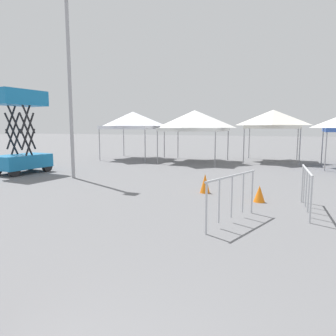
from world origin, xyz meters
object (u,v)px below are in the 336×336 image
object	(u,v)px
light_pole_near_lift	(69,73)
traffic_cone_lot_center	(205,183)
crowd_barrier_near_person	(307,182)
scissor_lift	(21,148)
traffic_cone_near_barrier	(259,194)
canopy_tent_far_left	(195,121)
crowd_barrier_by_lift	(232,189)
canopy_tent_far_right	(273,119)
canopy_tent_behind_center	(133,120)

from	to	relation	value
light_pole_near_lift	traffic_cone_lot_center	bearing A→B (deg)	-8.39
light_pole_near_lift	crowd_barrier_near_person	xyz separation A→B (m)	(8.70, -2.09, -3.46)
scissor_lift	traffic_cone_lot_center	xyz separation A→B (m)	(8.80, -1.10, -0.84)
light_pole_near_lift	traffic_cone_near_barrier	world-z (taller)	light_pole_near_lift
light_pole_near_lift	canopy_tent_far_left	bearing A→B (deg)	67.80
light_pole_near_lift	crowd_barrier_by_lift	world-z (taller)	light_pole_near_lift
traffic_cone_lot_center	traffic_cone_near_barrier	size ratio (longest dim) A/B	1.29
canopy_tent_far_right	scissor_lift	world-z (taller)	scissor_lift
canopy_tent_far_left	scissor_lift	bearing A→B (deg)	-130.01
canopy_tent_behind_center	light_pole_near_lift	size ratio (longest dim) A/B	0.45
canopy_tent_behind_center	canopy_tent_far_right	distance (m)	8.67
canopy_tent_far_left	crowd_barrier_near_person	world-z (taller)	canopy_tent_far_left
traffic_cone_lot_center	scissor_lift	bearing A→B (deg)	172.89
canopy_tent_far_left	crowd_barrier_by_lift	size ratio (longest dim) A/B	1.80
traffic_cone_near_barrier	crowd_barrier_near_person	bearing A→B (deg)	-27.47
canopy_tent_far_right	crowd_barrier_by_lift	xyz separation A→B (m)	(-0.23, -12.99, -1.79)
canopy_tent_far_right	crowd_barrier_by_lift	size ratio (longest dim) A/B	1.59
crowd_barrier_by_lift	canopy_tent_behind_center	bearing A→B (deg)	126.27
canopy_tent_behind_center	traffic_cone_near_barrier	xyz separation A→B (m)	(8.68, -9.07, -2.26)
crowd_barrier_near_person	traffic_cone_near_barrier	distance (m)	1.41
scissor_lift	traffic_cone_lot_center	size ratio (longest dim) A/B	6.07
crowd_barrier_near_person	traffic_cone_near_barrier	size ratio (longest dim) A/B	4.45
canopy_tent_behind_center	light_pole_near_lift	xyz separation A→B (m)	(1.15, -7.59, 1.71)
canopy_tent_behind_center	scissor_lift	xyz separation A→B (m)	(-1.85, -7.35, -1.35)
light_pole_near_lift	crowd_barrier_near_person	bearing A→B (deg)	-13.50
traffic_cone_near_barrier	light_pole_near_lift	bearing A→B (deg)	168.86
scissor_lift	traffic_cone_near_barrier	world-z (taller)	scissor_lift
light_pole_near_lift	traffic_cone_lot_center	distance (m)	7.05
light_pole_near_lift	crowd_barrier_by_lift	size ratio (longest dim) A/B	3.67
canopy_tent_far_right	crowd_barrier_near_person	distance (m)	11.62
scissor_lift	light_pole_near_lift	xyz separation A→B (m)	(3.00, -0.24, 3.07)
canopy_tent_behind_center	canopy_tent_far_right	bearing A→B (deg)	11.48
scissor_lift	crowd_barrier_by_lift	size ratio (longest dim) A/B	1.86
canopy_tent_behind_center	crowd_barrier_by_lift	bearing A→B (deg)	-53.73
canopy_tent_far_left	light_pole_near_lift	distance (m)	8.21
canopy_tent_far_left	crowd_barrier_near_person	size ratio (longest dim) A/B	1.71
traffic_cone_lot_center	traffic_cone_near_barrier	world-z (taller)	traffic_cone_lot_center
crowd_barrier_by_lift	traffic_cone_lot_center	xyz separation A→B (m)	(-1.32, 2.82, -0.45)
traffic_cone_lot_center	canopy_tent_far_right	bearing A→B (deg)	81.35
traffic_cone_lot_center	traffic_cone_near_barrier	distance (m)	1.85
canopy_tent_behind_center	traffic_cone_lot_center	size ratio (longest dim) A/B	5.41
traffic_cone_lot_center	canopy_tent_far_left	bearing A→B (deg)	108.49
crowd_barrier_by_lift	traffic_cone_lot_center	bearing A→B (deg)	115.05
canopy_tent_behind_center	crowd_barrier_near_person	xyz separation A→B (m)	(9.85, -9.68, -1.74)
canopy_tent_far_left	crowd_barrier_by_lift	bearing A→B (deg)	-69.79
canopy_tent_far_right	light_pole_near_lift	world-z (taller)	light_pole_near_lift
light_pole_near_lift	traffic_cone_near_barrier	xyz separation A→B (m)	(7.54, -1.48, -3.97)
canopy_tent_behind_center	crowd_barrier_by_lift	size ratio (longest dim) A/B	1.66
canopy_tent_behind_center	crowd_barrier_near_person	distance (m)	13.92
scissor_lift	crowd_barrier_by_lift	bearing A→B (deg)	-21.14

